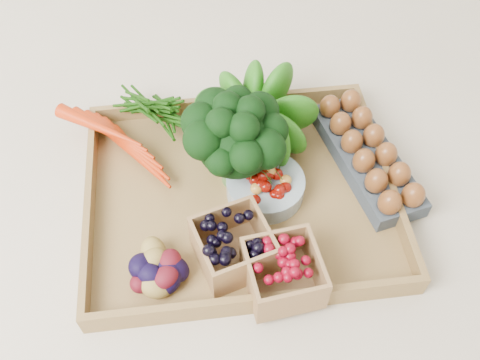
{
  "coord_description": "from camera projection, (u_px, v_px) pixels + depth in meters",
  "views": [
    {
      "loc": [
        -0.07,
        -0.56,
        0.82
      ],
      "look_at": [
        0.0,
        0.0,
        0.06
      ],
      "focal_mm": 40.0,
      "sensor_mm": 36.0,
      "label": 1
    }
  ],
  "objects": [
    {
      "name": "potatoes",
      "position": [
        160.0,
        268.0,
        0.85
      ],
      "size": [
        0.12,
        0.12,
        0.07
      ],
      "primitive_type": null,
      "color": "#460B13",
      "rests_on": "tray"
    },
    {
      "name": "punnet_raspberry",
      "position": [
        283.0,
        273.0,
        0.84
      ],
      "size": [
        0.13,
        0.13,
        0.08
      ],
      "primitive_type": "cube",
      "rotation": [
        0.0,
        0.0,
        0.12
      ],
      "color": "maroon",
      "rests_on": "tray"
    },
    {
      "name": "lettuce",
      "position": [
        254.0,
        110.0,
        1.0
      ],
      "size": [
        0.15,
        0.15,
        0.15
      ],
      "primitive_type": "sphere",
      "color": "#13530D",
      "rests_on": "tray"
    },
    {
      "name": "punnet_blackberry",
      "position": [
        234.0,
        246.0,
        0.87
      ],
      "size": [
        0.14,
        0.14,
        0.08
      ],
      "primitive_type": "cube",
      "rotation": [
        0.0,
        0.0,
        0.28
      ],
      "color": "black",
      "rests_on": "tray"
    },
    {
      "name": "tray",
      "position": [
        240.0,
        197.0,
        0.99
      ],
      "size": [
        0.55,
        0.45,
        0.01
      ],
      "primitive_type": "cube",
      "color": "olive",
      "rests_on": "ground"
    },
    {
      "name": "carrots",
      "position": [
        128.0,
        145.0,
        1.02
      ],
      "size": [
        0.2,
        0.14,
        0.05
      ],
      "primitive_type": null,
      "color": "red",
      "rests_on": "tray"
    },
    {
      "name": "egg_carton",
      "position": [
        366.0,
        158.0,
        1.01
      ],
      "size": [
        0.16,
        0.3,
        0.03
      ],
      "primitive_type": "cube",
      "rotation": [
        0.0,
        0.0,
        0.21
      ],
      "color": "#394049",
      "rests_on": "tray"
    },
    {
      "name": "ground",
      "position": [
        240.0,
        199.0,
        0.99
      ],
      "size": [
        4.0,
        4.0,
        0.0
      ],
      "primitive_type": "plane",
      "color": "beige",
      "rests_on": "ground"
    },
    {
      "name": "broccoli",
      "position": [
        236.0,
        155.0,
        0.94
      ],
      "size": [
        0.18,
        0.18,
        0.14
      ],
      "primitive_type": null,
      "color": "black",
      "rests_on": "tray"
    },
    {
      "name": "cherry_bowl",
      "position": [
        265.0,
        186.0,
        0.97
      ],
      "size": [
        0.14,
        0.14,
        0.04
      ],
      "primitive_type": "cylinder",
      "color": "#8C9EA5",
      "rests_on": "tray"
    }
  ]
}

